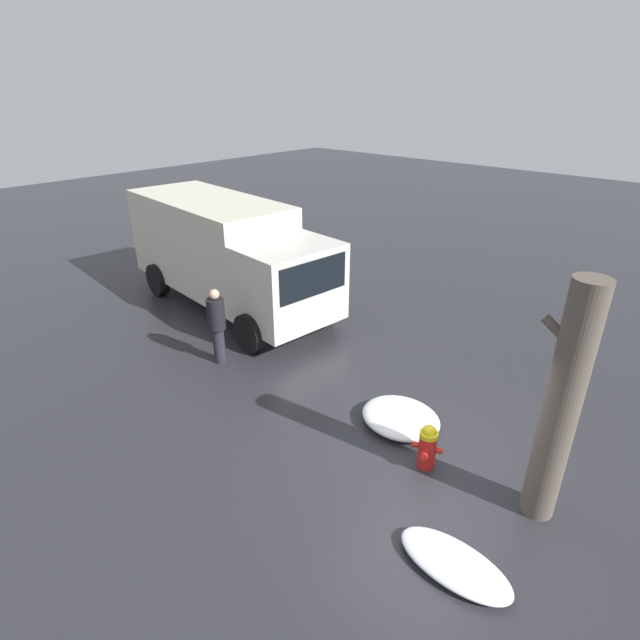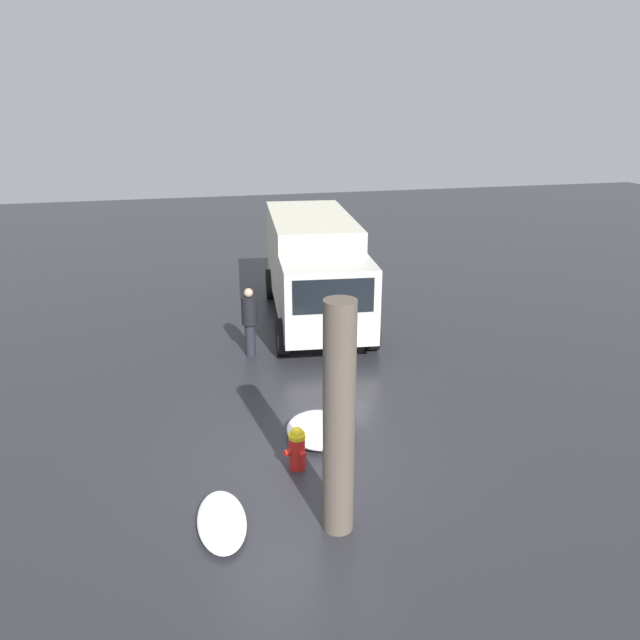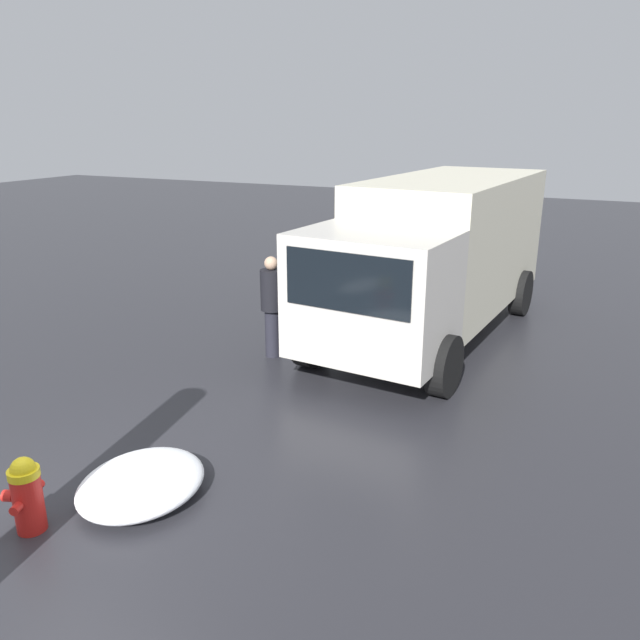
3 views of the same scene
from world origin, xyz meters
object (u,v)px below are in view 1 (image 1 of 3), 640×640
(fire_hydrant, at_px, (428,446))
(pedestrian, at_px, (217,323))
(delivery_truck, at_px, (225,250))
(tree_trunk, at_px, (561,407))

(fire_hydrant, distance_m, pedestrian, 5.07)
(delivery_truck, height_order, pedestrian, delivery_truck)
(fire_hydrant, relative_size, tree_trunk, 0.22)
(fire_hydrant, bearing_deg, pedestrian, -107.38)
(fire_hydrant, distance_m, delivery_truck, 7.69)
(tree_trunk, relative_size, pedestrian, 2.08)
(fire_hydrant, xyz_separation_m, delivery_truck, (7.36, -1.94, 1.13))
(fire_hydrant, bearing_deg, delivery_truck, -123.94)
(tree_trunk, distance_m, delivery_truck, 9.15)
(delivery_truck, xyz_separation_m, pedestrian, (-2.32, 2.10, -0.61))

